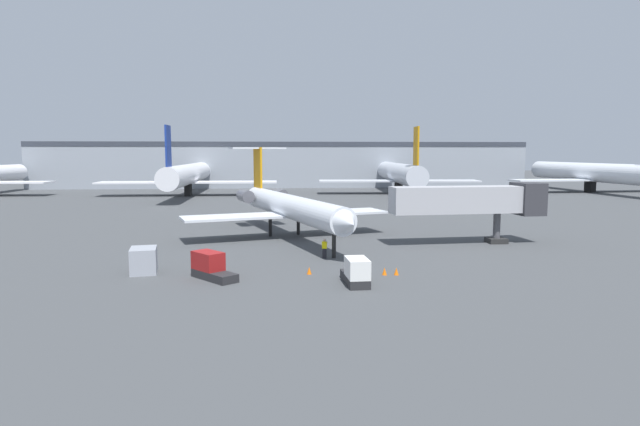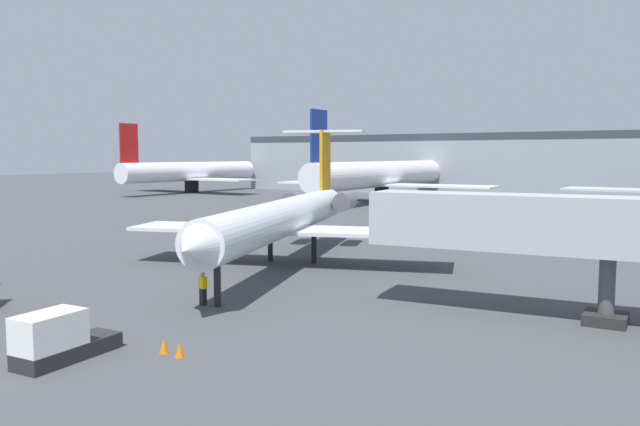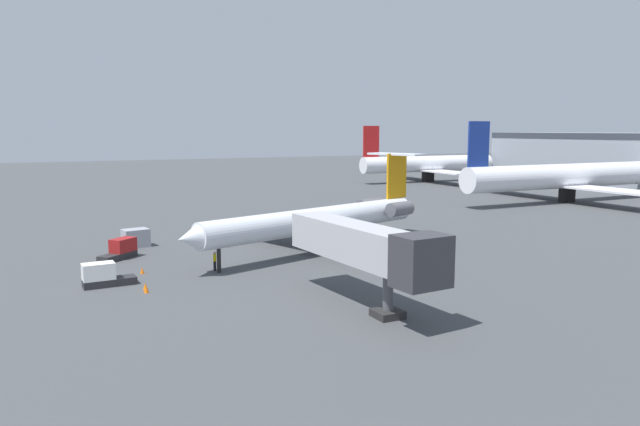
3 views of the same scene
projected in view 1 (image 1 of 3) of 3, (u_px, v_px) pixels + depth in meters
The scene contains 14 objects.
ground_plane at pixel (295, 237), 57.77m from camera, with size 400.00×400.00×0.10m, color #424447.
regional_jet at pixel (287, 205), 57.32m from camera, with size 22.41×30.31×9.62m.
jet_bridge at pixel (477, 200), 52.94m from camera, with size 15.44×4.04×5.99m.
ground_crew_marshaller at pixel (324, 248), 45.86m from camera, with size 0.45×0.35×1.69m.
baggage_tug_lead at pixel (356, 273), 36.70m from camera, with size 1.59×4.06×1.90m.
baggage_tug_trailing at pixel (211, 267), 38.54m from camera, with size 3.64×3.97×1.90m.
cargo_container_uld at pixel (144, 260), 40.32m from camera, with size 2.29×2.86×1.90m.
traffic_cone_near at pixel (309, 271), 39.93m from camera, with size 0.36×0.36×0.55m.
traffic_cone_mid at pixel (384, 271), 39.68m from camera, with size 0.36×0.36×0.55m.
traffic_cone_far at pixel (396, 271), 39.67m from camera, with size 0.36×0.36×0.55m.
terminal_building at pixel (283, 164), 143.62m from camera, with size 125.05×19.40×11.60m.
parked_airliner_west_mid at pixel (188, 175), 111.15m from camera, with size 36.66×43.65×13.55m.
parked_airliner_centre at pixel (399, 174), 116.50m from camera, with size 34.93×41.40×13.62m.
parked_airliner_east_mid at pixel (591, 173), 120.86m from camera, with size 37.06×43.96×13.60m.
Camera 1 is at (-1.99, -57.14, 9.03)m, focal length 30.21 mm.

